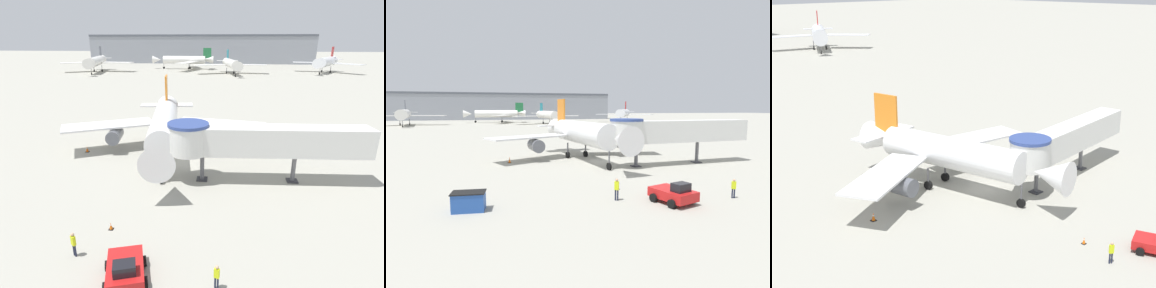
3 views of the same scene
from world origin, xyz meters
The scene contains 13 objects.
ground_plane centered at (0.00, 0.00, 0.00)m, with size 800.00×800.00×0.00m, color #9E9B8E.
main_airplane centered at (-2.32, 2.94, 3.78)m, with size 26.47×24.59×8.88m.
jet_bridge centered at (8.12, -4.05, 4.38)m, with size 19.89×4.57×6.07m.
pushback_tug_red centered at (-0.40, -18.68, 0.75)m, with size 3.18×3.79×1.73m.
traffic_cone_near_nose centered at (-3.16, -13.87, 0.28)m, with size 0.35×0.35×0.59m.
traffic_cone_port_wing centered at (-12.44, 2.11, 0.38)m, with size 0.48×0.48×0.79m.
ground_crew_marshaller centered at (5.05, -18.75, 0.93)m, with size 0.35×0.27×1.61m.
ground_crew_wing_walker centered at (-4.47, -17.01, 1.03)m, with size 0.40×0.36×1.79m.
background_jet_teal_tail centered at (7.08, 101.21, 4.40)m, with size 32.11×29.02×10.00m.
background_jet_gray_tail centered at (-54.09, 102.82, 4.90)m, with size 32.85×35.01×11.21m.
background_jet_red_tail centered at (49.15, 110.76, 4.90)m, with size 27.95×25.76×11.19m.
background_jet_green_tail centered at (-15.80, 123.77, 4.56)m, with size 31.27×35.59×10.39m.
terminal_building centered at (-12.38, 175.00, 8.76)m, with size 141.78×26.73×17.51m.
Camera 1 is at (5.19, -32.58, 13.66)m, focal length 28.00 mm.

